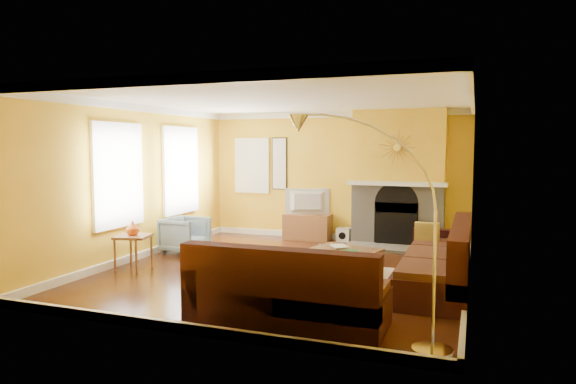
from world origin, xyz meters
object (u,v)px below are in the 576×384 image
at_px(media_console, 307,227).
at_px(armchair, 185,235).
at_px(coffee_table, 340,262).
at_px(arc_lamp, 369,232).
at_px(side_table, 133,252).
at_px(sectional_sofa, 353,258).

xyz_separation_m(media_console, armchair, (-1.71, -2.08, 0.06)).
distance_m(coffee_table, arc_lamp, 2.96).
relative_size(side_table, arc_lamp, 0.24).
height_order(side_table, arc_lamp, arc_lamp).
distance_m(sectional_sofa, arc_lamp, 2.12).
height_order(sectional_sofa, media_console, sectional_sofa).
bearing_deg(armchair, side_table, -179.51).
xyz_separation_m(armchair, side_table, (-0.10, -1.41, -0.06)).
xyz_separation_m(media_console, side_table, (-1.80, -3.49, 0.01)).
xyz_separation_m(armchair, arc_lamp, (4.07, -3.29, 0.80)).
bearing_deg(coffee_table, sectional_sofa, -63.19).
height_order(coffee_table, media_console, media_console).
distance_m(coffee_table, media_console, 3.08).
distance_m(sectional_sofa, media_console, 3.88).
height_order(sectional_sofa, coffee_table, sectional_sofa).
xyz_separation_m(coffee_table, media_console, (-1.42, 2.73, 0.07)).
height_order(sectional_sofa, arc_lamp, arc_lamp).
bearing_deg(armchair, coffee_table, -97.31).
bearing_deg(side_table, armchair, 86.11).
bearing_deg(media_console, armchair, -129.32).
bearing_deg(side_table, sectional_sofa, 0.74).
relative_size(coffee_table, arc_lamp, 0.44).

